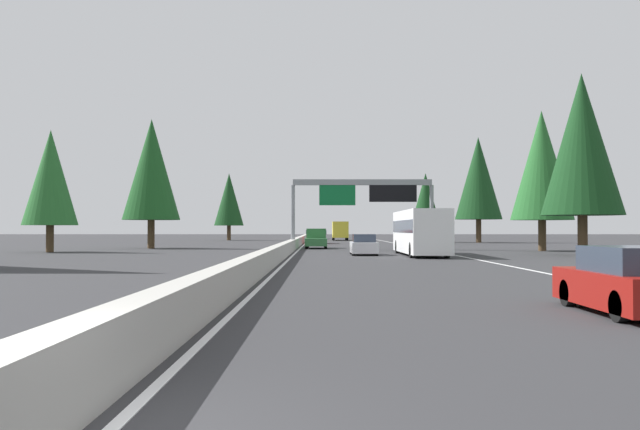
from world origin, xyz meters
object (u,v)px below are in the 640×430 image
pickup_far_left (316,239)px  conifer_left_far (229,200)px  sign_gantry_overhead (364,194)px  minivan_mid_left (317,236)px  conifer_left_mid (151,170)px  conifer_right_near (582,144)px  conifer_right_mid (542,165)px  box_truck_near_right (340,230)px  conifer_right_far (426,200)px  sedan_mid_center (320,235)px  conifer_right_distant (478,178)px  conifer_left_near (50,178)px  bus_mid_right (420,231)px  sedan_near_center (364,245)px  sedan_far_center (629,283)px

pickup_far_left → conifer_left_far: conifer_left_far is taller
sign_gantry_overhead → minivan_mid_left: size_ratio=2.54×
conifer_left_mid → conifer_left_far: size_ratio=1.14×
minivan_mid_left → conifer_right_near: 42.32m
conifer_right_mid → conifer_left_far: bearing=32.5°
box_truck_near_right → conifer_right_far: (-14.89, -11.28, 4.13)m
conifer_right_near → conifer_left_far: bearing=28.1°
pickup_far_left → conifer_left_mid: 16.81m
minivan_mid_left → conifer_right_mid: bearing=-146.1°
sedan_mid_center → conifer_right_near: 78.46m
sign_gantry_overhead → conifer_left_mid: (3.51, 19.79, 2.46)m
box_truck_near_right → conifer_left_far: 18.39m
conifer_right_near → conifer_right_distant: size_ratio=0.90×
box_truck_near_right → conifer_right_far: 19.14m
conifer_right_far → conifer_left_far: size_ratio=0.88×
sign_gantry_overhead → conifer_left_near: (-6.67, 25.22, 0.93)m
bus_mid_right → conifer_left_far: size_ratio=1.07×
sign_gantry_overhead → pickup_far_left: 7.12m
bus_mid_right → box_truck_near_right: bus_mid_right is taller
minivan_mid_left → conifer_right_distant: bearing=-74.9°
sedan_near_center → conifer_right_distant: (42.26, -17.94, 7.87)m
sedan_far_center → sedan_mid_center: same height
conifer_right_mid → box_truck_near_right: bearing=16.7°
conifer_left_near → sedan_near_center: bearing=-102.9°
conifer_left_mid → conifer_right_far: bearing=-46.2°
sedan_mid_center → box_truck_near_right: bearing=-168.1°
sign_gantry_overhead → conifer_right_near: size_ratio=1.00×
sign_gantry_overhead → sedan_near_center: 13.00m
bus_mid_right → sedan_near_center: bus_mid_right is taller
sedan_far_center → pickup_far_left: (49.37, 7.14, 0.23)m
box_truck_near_right → conifer_left_far: size_ratio=0.79×
sedan_mid_center → conifer_right_near: size_ratio=0.35×
sedan_near_center → conifer_left_far: conifer_left_far is taller
conifer_left_near → conifer_left_mid: 11.64m
conifer_right_mid → conifer_left_near: conifer_right_mid is taller
conifer_right_mid → conifer_right_far: size_ratio=1.24×
sedan_mid_center → box_truck_near_right: 15.69m
bus_mid_right → conifer_right_near: size_ratio=0.91×
pickup_far_left → conifer_right_mid: size_ratio=0.48×
sedan_mid_center → sedan_near_center: size_ratio=1.00×
minivan_mid_left → conifer_right_mid: size_ratio=0.43×
conifer_right_mid → conifer_left_far: conifer_right_mid is taller
conifer_right_near → bus_mid_right: bearing=89.6°
sign_gantry_overhead → conifer_right_mid: bearing=-104.5°
bus_mid_right → conifer_right_mid: (9.33, -11.51, 5.40)m
conifer_left_far → bus_mid_right: bearing=-160.6°
sedan_mid_center → conifer_right_distant: size_ratio=0.31×
conifer_right_far → conifer_left_mid: 41.99m
sign_gantry_overhead → conifer_right_far: (32.58, -10.47, 0.79)m
sedan_far_center → box_truck_near_right: box_truck_near_right is taller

